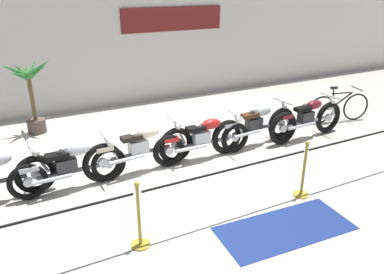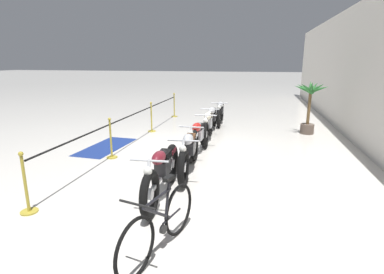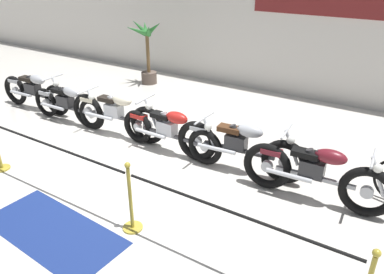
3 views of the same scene
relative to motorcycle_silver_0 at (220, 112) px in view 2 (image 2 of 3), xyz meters
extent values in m
plane|color=silver|center=(3.36, -0.69, -0.46)|extent=(120.00, 120.00, 0.00)
torus|color=black|center=(0.72, 0.04, -0.10)|extent=(0.74, 0.16, 0.73)
torus|color=black|center=(-0.74, -0.03, -0.10)|extent=(0.74, 0.16, 0.73)
cylinder|color=silver|center=(0.72, 0.04, -0.10)|extent=(0.17, 0.09, 0.17)
cylinder|color=silver|center=(-0.74, -0.03, -0.10)|extent=(0.17, 0.09, 0.17)
cylinder|color=silver|center=(0.81, 0.04, 0.19)|extent=(0.31, 0.07, 0.59)
cube|color=#2D2D30|center=(-0.06, 0.00, 0.06)|extent=(0.37, 0.24, 0.26)
cylinder|color=#2D2D30|center=(-0.02, 0.00, 0.26)|extent=(0.18, 0.12, 0.24)
cylinder|color=#2D2D30|center=(-0.10, 0.00, 0.26)|extent=(0.18, 0.12, 0.24)
cylinder|color=silver|center=(-0.35, -0.16, -0.08)|extent=(0.70, 0.10, 0.07)
cube|color=#47474C|center=(-0.01, 0.00, -0.08)|extent=(1.17, 0.12, 0.06)
ellipsoid|color=#B7BABF|center=(0.17, 0.01, 0.32)|extent=(0.47, 0.24, 0.22)
cube|color=black|center=(-0.19, -0.01, 0.28)|extent=(0.41, 0.22, 0.09)
cube|color=#B7BABF|center=(-0.69, -0.03, 0.16)|extent=(0.33, 0.18, 0.08)
cylinder|color=silver|center=(0.70, 0.04, 0.45)|extent=(0.07, 0.62, 0.04)
sphere|color=silver|center=(0.78, 0.04, 0.31)|extent=(0.14, 0.14, 0.14)
torus|color=black|center=(2.00, -0.10, -0.12)|extent=(0.68, 0.12, 0.68)
torus|color=black|center=(0.57, -0.15, -0.12)|extent=(0.68, 0.12, 0.68)
cylinder|color=silver|center=(2.00, -0.10, -0.12)|extent=(0.16, 0.09, 0.16)
cylinder|color=silver|center=(0.57, -0.15, -0.12)|extent=(0.16, 0.09, 0.16)
cylinder|color=silver|center=(2.09, -0.10, 0.16)|extent=(0.30, 0.07, 0.59)
cube|color=#2D2D30|center=(1.23, -0.13, 0.04)|extent=(0.37, 0.23, 0.26)
cylinder|color=#2D2D30|center=(1.28, -0.12, 0.24)|extent=(0.18, 0.12, 0.24)
cylinder|color=#2D2D30|center=(1.19, -0.13, 0.24)|extent=(0.18, 0.12, 0.24)
cylinder|color=silver|center=(0.94, -0.28, -0.10)|extent=(0.70, 0.09, 0.07)
cube|color=#47474C|center=(1.28, -0.12, -0.10)|extent=(1.14, 0.10, 0.06)
ellipsoid|color=#B7BABF|center=(1.46, -0.12, 0.30)|extent=(0.47, 0.23, 0.22)
cube|color=black|center=(1.10, -0.13, 0.26)|extent=(0.41, 0.21, 0.09)
cube|color=#B7BABF|center=(0.62, -0.15, 0.12)|extent=(0.32, 0.17, 0.08)
cylinder|color=silver|center=(1.98, -0.10, 0.43)|extent=(0.06, 0.62, 0.04)
sphere|color=silver|center=(2.06, -0.10, 0.29)|extent=(0.14, 0.14, 0.14)
torus|color=black|center=(3.44, 0.00, -0.07)|extent=(0.79, 0.17, 0.78)
torus|color=black|center=(1.89, -0.10, -0.07)|extent=(0.79, 0.17, 0.78)
cylinder|color=silver|center=(3.44, 0.00, -0.07)|extent=(0.19, 0.09, 0.19)
cylinder|color=silver|center=(1.89, -0.10, -0.07)|extent=(0.19, 0.09, 0.19)
cylinder|color=silver|center=(3.53, 0.01, 0.21)|extent=(0.31, 0.08, 0.59)
cube|color=silver|center=(2.62, -0.05, 0.09)|extent=(0.37, 0.24, 0.26)
cylinder|color=silver|center=(2.66, -0.05, 0.29)|extent=(0.19, 0.12, 0.24)
cylinder|color=silver|center=(2.58, -0.05, 0.29)|extent=(0.19, 0.12, 0.24)
cylinder|color=silver|center=(2.33, -0.21, -0.05)|extent=(0.70, 0.12, 0.07)
cube|color=#47474C|center=(2.67, -0.05, -0.05)|extent=(1.24, 0.14, 0.06)
ellipsoid|color=beige|center=(2.85, -0.04, 0.35)|extent=(0.47, 0.25, 0.22)
cube|color=black|center=(2.49, -0.06, 0.31)|extent=(0.41, 0.23, 0.09)
cube|color=beige|center=(1.94, -0.10, 0.21)|extent=(0.33, 0.18, 0.08)
cylinder|color=silver|center=(3.42, 0.00, 0.48)|extent=(0.08, 0.62, 0.04)
sphere|color=silver|center=(3.50, 0.01, 0.34)|extent=(0.14, 0.14, 0.14)
torus|color=black|center=(4.82, -0.11, -0.12)|extent=(0.69, 0.14, 0.69)
torus|color=black|center=(3.25, -0.08, -0.12)|extent=(0.69, 0.14, 0.69)
cylinder|color=silver|center=(4.82, -0.11, -0.12)|extent=(0.16, 0.08, 0.16)
cylinder|color=silver|center=(3.25, -0.08, -0.12)|extent=(0.16, 0.08, 0.16)
cylinder|color=silver|center=(4.91, -0.11, 0.16)|extent=(0.30, 0.06, 0.59)
cube|color=silver|center=(3.99, -0.09, 0.04)|extent=(0.36, 0.23, 0.26)
cylinder|color=silver|center=(4.03, -0.09, 0.24)|extent=(0.18, 0.11, 0.24)
cylinder|color=silver|center=(3.94, -0.09, 0.24)|extent=(0.18, 0.11, 0.24)
cylinder|color=silver|center=(3.68, -0.22, -0.10)|extent=(0.70, 0.09, 0.07)
cube|color=#47474C|center=(4.04, -0.09, -0.10)|extent=(1.26, 0.09, 0.06)
ellipsoid|color=#B21E19|center=(4.22, -0.10, 0.30)|extent=(0.46, 0.23, 0.22)
cube|color=black|center=(3.86, -0.09, 0.26)|extent=(0.40, 0.21, 0.09)
cube|color=#B21E19|center=(3.30, -0.08, 0.12)|extent=(0.32, 0.17, 0.08)
cylinder|color=silver|center=(4.80, -0.11, 0.43)|extent=(0.05, 0.62, 0.04)
sphere|color=silver|center=(4.88, -0.11, 0.29)|extent=(0.14, 0.14, 0.14)
torus|color=black|center=(6.23, 0.05, -0.08)|extent=(0.78, 0.20, 0.77)
torus|color=black|center=(4.63, -0.07, -0.08)|extent=(0.78, 0.20, 0.77)
cylinder|color=silver|center=(6.23, 0.05, -0.08)|extent=(0.18, 0.09, 0.18)
cylinder|color=silver|center=(4.63, -0.07, -0.08)|extent=(0.18, 0.09, 0.18)
cylinder|color=silver|center=(6.32, 0.05, 0.21)|extent=(0.31, 0.08, 0.59)
cube|color=#2D2D30|center=(5.38, -0.02, 0.08)|extent=(0.38, 0.25, 0.26)
cylinder|color=#2D2D30|center=(5.42, -0.01, 0.28)|extent=(0.19, 0.12, 0.24)
cylinder|color=#2D2D30|center=(5.34, -0.02, 0.28)|extent=(0.19, 0.12, 0.24)
cylinder|color=silver|center=(5.09, -0.18, -0.06)|extent=(0.70, 0.12, 0.07)
cube|color=#47474C|center=(5.43, -0.01, -0.06)|extent=(1.28, 0.16, 0.06)
ellipsoid|color=#B7BABF|center=(5.61, 0.00, 0.34)|extent=(0.48, 0.25, 0.22)
cube|color=#4C2D19|center=(5.25, -0.03, 0.30)|extent=(0.41, 0.23, 0.09)
cube|color=#B7BABF|center=(4.68, -0.07, 0.19)|extent=(0.33, 0.18, 0.08)
cylinder|color=silver|center=(6.21, 0.05, 0.47)|extent=(0.08, 0.62, 0.04)
sphere|color=silver|center=(6.29, 0.05, 0.33)|extent=(0.14, 0.14, 0.14)
torus|color=black|center=(7.53, -0.18, -0.07)|extent=(0.80, 0.17, 0.79)
torus|color=black|center=(6.05, -0.25, -0.07)|extent=(0.80, 0.17, 0.79)
cylinder|color=silver|center=(7.53, -0.18, -0.07)|extent=(0.19, 0.09, 0.18)
cylinder|color=silver|center=(6.05, -0.25, -0.07)|extent=(0.19, 0.09, 0.18)
cylinder|color=silver|center=(7.62, -0.17, 0.21)|extent=(0.31, 0.07, 0.59)
cube|color=#2D2D30|center=(6.74, -0.21, 0.09)|extent=(0.37, 0.24, 0.26)
cylinder|color=#2D2D30|center=(6.78, -0.21, 0.29)|extent=(0.18, 0.12, 0.24)
cylinder|color=#2D2D30|center=(6.70, -0.22, 0.29)|extent=(0.18, 0.12, 0.24)
cylinder|color=silver|center=(6.45, -0.37, -0.05)|extent=(0.70, 0.10, 0.07)
cube|color=#ADAFB5|center=(6.79, -0.21, -0.05)|extent=(1.18, 0.12, 0.06)
ellipsoid|color=maroon|center=(6.97, -0.20, 0.35)|extent=(0.47, 0.24, 0.22)
cube|color=black|center=(6.61, -0.22, 0.31)|extent=(0.41, 0.22, 0.09)
cube|color=maroon|center=(6.10, -0.24, 0.21)|extent=(0.33, 0.18, 0.08)
cylinder|color=silver|center=(7.51, -0.18, 0.48)|extent=(0.07, 0.62, 0.04)
sphere|color=silver|center=(7.59, -0.17, 0.34)|extent=(0.14, 0.14, 0.14)
torus|color=black|center=(8.87, 0.15, -0.09)|extent=(0.74, 0.22, 0.75)
torus|color=black|center=(7.88, 0.39, -0.09)|extent=(0.74, 0.22, 0.75)
cylinder|color=black|center=(8.42, 0.26, 0.13)|extent=(0.59, 0.18, 0.43)
cylinder|color=black|center=(8.38, 0.27, 0.33)|extent=(0.54, 0.17, 0.04)
cylinder|color=black|center=(8.18, 0.32, 0.21)|extent=(0.15, 0.07, 0.55)
cube|color=black|center=(8.14, 0.33, 0.49)|extent=(0.19, 0.12, 0.05)
cylinder|color=black|center=(8.08, 0.34, -0.09)|extent=(0.45, 0.14, 0.03)
cylinder|color=black|center=(8.81, 0.16, 0.43)|extent=(0.14, 0.47, 0.03)
cylinder|color=black|center=(8.30, 0.29, -0.17)|extent=(0.13, 0.08, 0.12)
cylinder|color=brown|center=(1.03, 3.12, -0.30)|extent=(0.45, 0.45, 0.33)
cylinder|color=brown|center=(1.03, 3.12, 0.43)|extent=(0.10, 0.10, 1.12)
cone|color=#286B2D|center=(1.27, 3.09, 1.14)|extent=(0.64, 0.22, 0.49)
cone|color=#286B2D|center=(1.15, 3.27, 1.10)|extent=(0.40, 0.48, 0.47)
cone|color=#286B2D|center=(1.03, 3.37, 1.06)|extent=(0.17, 0.61, 0.33)
cone|color=#286B2D|center=(0.90, 3.22, 1.11)|extent=(0.43, 0.39, 0.45)
cone|color=#286B2D|center=(0.77, 3.14, 1.13)|extent=(0.66, 0.22, 0.46)
cone|color=#286B2D|center=(0.82, 2.95, 1.06)|extent=(0.54, 0.56, 0.43)
cone|color=#286B2D|center=(1.07, 2.86, 1.07)|extent=(0.23, 0.62, 0.37)
cone|color=#286B2D|center=(1.22, 2.95, 1.10)|extent=(0.54, 0.53, 0.49)
cylinder|color=gold|center=(-1.08, -2.19, -0.45)|extent=(0.28, 0.28, 0.03)
cylinder|color=gold|center=(-1.08, -2.19, 0.04)|extent=(0.05, 0.05, 0.95)
sphere|color=gold|center=(-1.08, -2.19, 0.55)|extent=(0.08, 0.08, 0.08)
cylinder|color=black|center=(0.39, -2.19, 0.42)|extent=(2.84, 0.04, 0.04)
cylinder|color=black|center=(3.38, -2.19, 0.42)|extent=(2.90, 0.04, 0.04)
cylinder|color=black|center=(6.36, -2.19, 0.42)|extent=(2.82, 0.04, 0.04)
cylinder|color=gold|center=(1.87, -2.19, -0.45)|extent=(0.28, 0.28, 0.03)
cylinder|color=gold|center=(1.87, -2.19, 0.04)|extent=(0.05, 0.05, 0.95)
sphere|color=gold|center=(1.87, -2.19, 0.55)|extent=(0.08, 0.08, 0.08)
cylinder|color=gold|center=(4.89, -2.19, -0.45)|extent=(0.28, 0.28, 0.03)
cylinder|color=gold|center=(4.89, -2.19, 0.04)|extent=(0.05, 0.05, 0.95)
sphere|color=gold|center=(4.89, -2.19, 0.55)|extent=(0.08, 0.08, 0.08)
cylinder|color=gold|center=(7.82, -2.19, -0.45)|extent=(0.28, 0.28, 0.03)
cylinder|color=gold|center=(7.82, -2.19, 0.04)|extent=(0.05, 0.05, 0.95)
sphere|color=gold|center=(7.82, -2.19, 0.55)|extent=(0.08, 0.08, 0.08)
cube|color=navy|center=(4.00, -2.83, -0.46)|extent=(2.18, 1.07, 0.01)
camera|label=1|loc=(0.55, -6.45, 3.10)|focal=35.00mm
camera|label=2|loc=(11.64, 1.41, 1.98)|focal=28.00mm
camera|label=3|loc=(7.78, -5.24, 2.96)|focal=35.00mm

